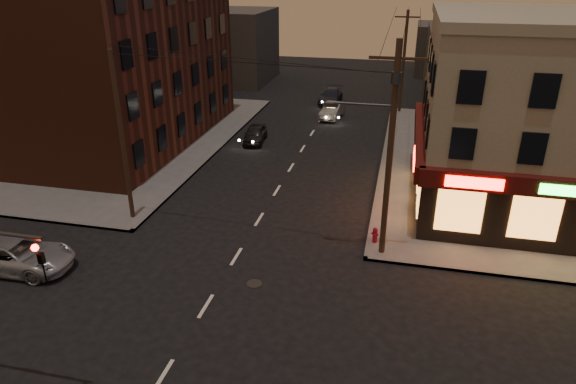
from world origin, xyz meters
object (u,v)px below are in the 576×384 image
(sedan_mid, at_px, (333,110))
(fire_hydrant, at_px, (375,234))
(suv_cross, at_px, (17,255))
(sedan_far, at_px, (331,96))
(sedan_near, at_px, (255,134))

(sedan_mid, distance_m, fire_hydrant, 22.82)
(fire_hydrant, bearing_deg, suv_cross, -159.47)
(sedan_far, bearing_deg, sedan_near, -104.50)
(suv_cross, height_order, fire_hydrant, suv_cross)
(suv_cross, xyz_separation_m, fire_hydrant, (15.83, 5.93, -0.13))
(sedan_mid, xyz_separation_m, fire_hydrant, (5.44, -22.17, -0.10))
(sedan_near, xyz_separation_m, sedan_mid, (4.94, 8.09, 0.04))
(sedan_near, relative_size, fire_hydrant, 4.72)
(suv_cross, xyz_separation_m, sedan_far, (9.40, 33.41, -0.04))
(sedan_far, bearing_deg, fire_hydrant, -74.93)
(sedan_near, distance_m, sedan_mid, 9.48)
(suv_cross, distance_m, sedan_near, 20.73)
(sedan_far, distance_m, fire_hydrant, 28.23)
(sedan_mid, bearing_deg, sedan_far, 108.30)
(sedan_near, relative_size, sedan_mid, 0.91)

